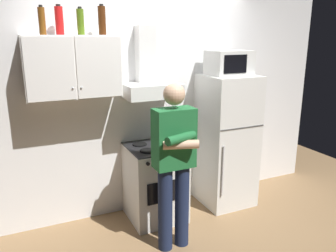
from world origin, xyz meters
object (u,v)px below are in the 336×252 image
object	(u,v)px
range_hood	(149,78)
bottle_rum_dark	(102,20)
cooking_pot	(170,141)
stove_oven	(155,182)
upper_cabinet	(73,67)
bottle_soda_red	(59,20)
person_standing	(174,162)
bottle_beer_brown	(42,21)
refrigerator	(226,141)
bottle_olive_oil	(80,22)
microwave	(229,63)

from	to	relation	value
range_hood	bottle_rum_dark	bearing A→B (deg)	-177.86
cooking_pot	stove_oven	bearing A→B (deg)	137.51
upper_cabinet	bottle_soda_red	size ratio (longest dim) A/B	3.28
person_standing	bottle_soda_red	xyz separation A→B (m)	(-0.84, 0.76, 1.28)
person_standing	bottle_rum_dark	world-z (taller)	bottle_rum_dark
range_hood	cooking_pot	xyz separation A→B (m)	(0.13, -0.25, -0.66)
bottle_soda_red	bottle_beer_brown	size ratio (longest dim) A/B	1.06
range_hood	refrigerator	world-z (taller)	range_hood
upper_cabinet	cooking_pot	world-z (taller)	upper_cabinet
upper_cabinet	cooking_pot	bearing A→B (deg)	-14.73
bottle_beer_brown	bottle_olive_oil	distance (m)	0.34
cooking_pot	bottle_rum_dark	bearing A→B (deg)	159.91
bottle_beer_brown	cooking_pot	bearing A→B (deg)	-10.80
bottle_soda_red	bottle_olive_oil	distance (m)	0.19
bottle_soda_red	person_standing	bearing A→B (deg)	-42.12
person_standing	refrigerator	bearing A→B (deg)	31.23
range_hood	bottle_rum_dark	world-z (taller)	bottle_rum_dark
stove_oven	range_hood	size ratio (longest dim) A/B	1.17
person_standing	cooking_pot	xyz separation A→B (m)	(0.18, 0.49, 0.04)
stove_oven	refrigerator	distance (m)	1.02
refrigerator	bottle_beer_brown	world-z (taller)	bottle_beer_brown
stove_oven	microwave	bearing A→B (deg)	1.15
cooking_pot	bottle_soda_red	xyz separation A→B (m)	(-1.02, 0.27, 1.24)
bottle_beer_brown	bottle_olive_oil	size ratio (longest dim) A/B	1.01
stove_oven	bottle_beer_brown	bearing A→B (deg)	174.27
microwave	cooking_pot	distance (m)	1.16
refrigerator	cooking_pot	world-z (taller)	refrigerator
person_standing	bottle_olive_oil	xyz separation A→B (m)	(-0.65, 0.71, 1.27)
bottle_rum_dark	bottle_soda_red	bearing A→B (deg)	173.89
range_hood	bottle_beer_brown	xyz separation A→B (m)	(-1.04, -0.02, 0.58)
stove_oven	bottle_soda_red	world-z (taller)	bottle_soda_red
person_standing	bottle_olive_oil	distance (m)	1.59
bottle_beer_brown	bottle_olive_oil	world-z (taller)	bottle_beer_brown
refrigerator	bottle_rum_dark	distance (m)	2.00
range_hood	bottle_rum_dark	xyz separation A→B (m)	(-0.49, -0.02, 0.59)
microwave	bottle_beer_brown	bearing A→B (deg)	177.54
bottle_beer_brown	bottle_rum_dark	bearing A→B (deg)	0.36
person_standing	microwave	bearing A→B (deg)	32.00
bottle_beer_brown	person_standing	bearing A→B (deg)	-35.55
cooking_pot	bottle_beer_brown	xyz separation A→B (m)	(-1.17, 0.22, 1.24)
upper_cabinet	range_hood	distance (m)	0.81
refrigerator	upper_cabinet	bearing A→B (deg)	175.93
refrigerator	microwave	size ratio (longest dim) A/B	3.33
bottle_rum_dark	bottle_olive_oil	bearing A→B (deg)	-178.49
refrigerator	bottle_olive_oil	bearing A→B (deg)	176.46
stove_oven	bottle_beer_brown	size ratio (longest dim) A/B	3.37
bottle_soda_red	bottle_olive_oil	bearing A→B (deg)	-14.35
microwave	bottle_olive_oil	size ratio (longest dim) A/B	1.88
upper_cabinet	bottle_rum_dark	xyz separation A→B (m)	(0.31, -0.02, 0.44)
cooking_pot	bottle_beer_brown	distance (m)	1.72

